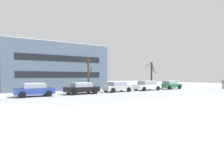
% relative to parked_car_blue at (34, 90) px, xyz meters
% --- Properties ---
extents(ground_plane, '(120.00, 120.00, 0.00)m').
position_rel_parked_car_blue_xyz_m(ground_plane, '(-3.31, -7.81, -0.74)').
color(ground_plane, white).
extents(road_surface, '(80.00, 8.22, 0.00)m').
position_rel_parked_car_blue_xyz_m(road_surface, '(-3.31, -4.70, -0.73)').
color(road_surface, silver).
rests_on(road_surface, ground).
extents(parked_car_blue, '(3.95, 2.17, 1.44)m').
position_rel_parked_car_blue_xyz_m(parked_car_blue, '(0.00, 0.00, 0.00)').
color(parked_car_blue, '#283D93').
rests_on(parked_car_blue, ground).
extents(parked_car_black, '(4.09, 2.18, 1.41)m').
position_rel_parked_car_blue_xyz_m(parked_car_black, '(5.44, -0.01, -0.01)').
color(parked_car_black, black).
rests_on(parked_car_black, ground).
extents(parked_car_silver, '(4.01, 2.07, 1.42)m').
position_rel_parked_car_blue_xyz_m(parked_car_silver, '(10.88, 0.27, -0.01)').
color(parked_car_silver, silver).
rests_on(parked_car_silver, ground).
extents(parked_car_white, '(4.42, 2.12, 1.47)m').
position_rel_parked_car_blue_xyz_m(parked_car_white, '(16.31, 0.19, 0.01)').
color(parked_car_white, white).
rests_on(parked_car_white, ground).
extents(parked_car_green, '(3.98, 2.05, 1.42)m').
position_rel_parked_car_blue_xyz_m(parked_car_green, '(21.75, 0.32, -0.01)').
color(parked_car_green, '#1E6038').
rests_on(parked_car_green, ground).
extents(pedestrian_crossing, '(0.40, 0.42, 1.71)m').
position_rel_parked_car_blue_xyz_m(pedestrian_crossing, '(29.18, -4.57, 0.27)').
color(pedestrian_crossing, '#2D334C').
rests_on(pedestrian_crossing, ground).
extents(tree_far_mid, '(1.28, 1.13, 4.95)m').
position_rel_parked_car_blue_xyz_m(tree_far_mid, '(7.81, 3.08, 1.70)').
color(tree_far_mid, '#423326').
rests_on(tree_far_mid, ground).
extents(tree_far_left, '(1.51, 1.69, 4.80)m').
position_rel_parked_car_blue_xyz_m(tree_far_left, '(20.95, 3.99, 1.85)').
color(tree_far_left, '#423326').
rests_on(tree_far_left, ground).
extents(building_far_right, '(15.74, 8.96, 7.33)m').
position_rel_parked_car_blue_xyz_m(building_far_right, '(5.00, 10.75, 2.93)').
color(building_far_right, slate).
rests_on(building_far_right, ground).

